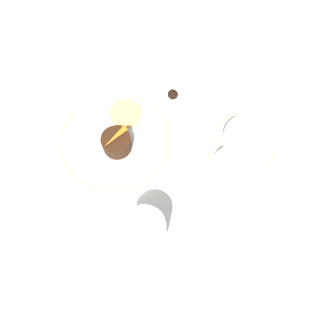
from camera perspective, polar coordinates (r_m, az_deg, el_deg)
name	(u,v)px	position (r m, az deg, el deg)	size (l,w,h in m)	color
ground_plane	(129,158)	(0.85, -5.66, 1.43)	(3.00, 3.00, 0.00)	white
dinner_plate	(115,141)	(0.86, -7.65, 3.92)	(0.25, 0.25, 0.01)	white
saucer	(240,147)	(0.86, 10.39, 2.99)	(0.16, 0.16, 0.01)	white
coffee_cup	(244,140)	(0.83, 10.90, 4.02)	(0.12, 0.09, 0.05)	white
spoon	(221,155)	(0.84, 7.69, 1.91)	(0.04, 0.12, 0.00)	silver
wine_glass	(145,230)	(0.72, -3.34, -9.04)	(0.08, 0.08, 0.12)	silver
fork	(43,197)	(0.85, -17.69, -3.97)	(0.03, 0.19, 0.01)	silver
dessert_cake	(117,143)	(0.83, -7.47, 3.66)	(0.06, 0.06, 0.04)	#381E0F
carrot_garnish	(115,137)	(0.80, -7.71, 4.45)	(0.06, 0.03, 0.01)	orange
pineapple_slice	(125,113)	(0.87, -6.19, 7.90)	(0.07, 0.07, 0.01)	#EFE075
chocolate_truffle	(173,94)	(0.90, 0.69, 10.64)	(0.02, 0.02, 0.02)	black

